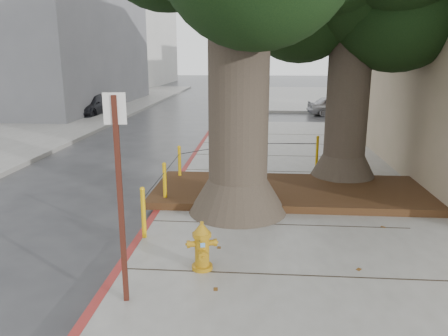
% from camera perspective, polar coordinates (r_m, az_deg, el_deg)
% --- Properties ---
extents(ground, '(140.00, 140.00, 0.00)m').
position_cam_1_polar(ground, '(6.80, 3.23, -14.69)').
color(ground, '#28282B').
rests_on(ground, ground).
extents(sidewalk_far, '(16.00, 20.00, 0.15)m').
position_cam_1_polar(sidewalk_far, '(36.56, 13.99, 9.00)').
color(sidewalk_far, slate).
rests_on(sidewalk_far, ground).
extents(curb_red, '(0.14, 26.00, 0.16)m').
position_cam_1_polar(curb_red, '(9.28, -8.88, -6.12)').
color(curb_red, maroon).
rests_on(curb_red, ground).
extents(planter_bed, '(6.40, 2.60, 0.16)m').
position_cam_1_polar(planter_bed, '(10.34, 8.79, -3.03)').
color(planter_bed, black).
rests_on(planter_bed, sidewalk_main).
extents(building_far_grey, '(12.00, 16.00, 12.00)m').
position_cam_1_polar(building_far_grey, '(31.87, -25.07, 18.05)').
color(building_far_grey, slate).
rests_on(building_far_grey, ground).
extents(building_far_white, '(12.00, 18.00, 15.00)m').
position_cam_1_polar(building_far_white, '(53.89, -14.75, 18.51)').
color(building_far_white, silver).
rests_on(building_far_white, ground).
extents(bollard_ring, '(3.79, 5.39, 0.95)m').
position_cam_1_polar(bollard_ring, '(10.69, -0.78, 0.15)').
color(bollard_ring, '#DBA30C').
rests_on(bollard_ring, sidewalk_main).
extents(fire_hydrant, '(0.41, 0.39, 0.77)m').
position_cam_1_polar(fire_hydrant, '(6.69, -2.89, -10.17)').
color(fire_hydrant, '#B77F12').
rests_on(fire_hydrant, sidewalk_main).
extents(signpost, '(0.27, 0.08, 2.74)m').
position_cam_1_polar(signpost, '(5.60, -13.47, -2.66)').
color(signpost, '#471911').
rests_on(signpost, sidewalk_main).
extents(car_silver, '(3.38, 1.65, 1.11)m').
position_cam_1_polar(car_silver, '(25.72, 14.51, 7.89)').
color(car_silver, '#A7A7AC').
rests_on(car_silver, ground).
extents(car_red, '(3.34, 1.55, 1.06)m').
position_cam_1_polar(car_red, '(25.53, 21.77, 7.22)').
color(car_red, maroon).
rests_on(car_red, ground).
extents(car_dark, '(1.86, 4.09, 1.16)m').
position_cam_1_polar(car_dark, '(25.88, -17.10, 7.81)').
color(car_dark, black).
rests_on(car_dark, ground).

